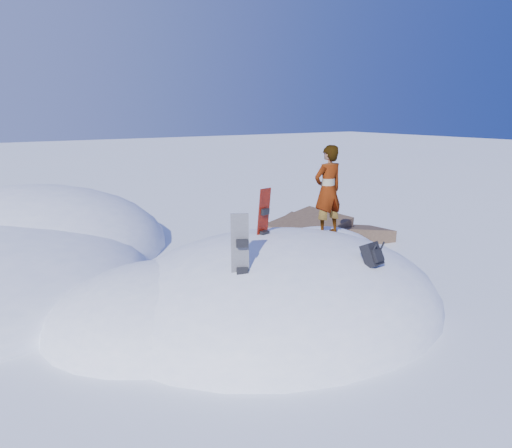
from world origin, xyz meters
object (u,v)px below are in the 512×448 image
person (328,190)px  backpack (373,255)px  snowboard_dark (241,260)px  snowboard_red (263,225)px

person → backpack: bearing=71.8°
snowboard_dark → person: 3.37m
backpack → person: person is taller
snowboard_dark → backpack: 2.43m
snowboard_dark → person: (3.02, 1.28, 0.73)m
backpack → person: 2.32m
backpack → person: bearing=62.6°
snowboard_red → person: person is taller
snowboard_red → snowboard_dark: snowboard_red is taller
person → snowboard_dark: bearing=24.2°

